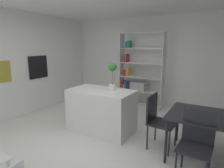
{
  "coord_description": "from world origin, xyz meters",
  "views": [
    {
      "loc": [
        1.92,
        -2.65,
        1.83
      ],
      "look_at": [
        0.16,
        0.3,
        1.11
      ],
      "focal_mm": 30.03,
      "sensor_mm": 36.0,
      "label": 1
    }
  ],
  "objects_px": {
    "dining_chair_near": "(197,139)",
    "open_bookshelf": "(138,73)",
    "potted_plant_on_island": "(112,73)",
    "dining_chair_island_side": "(157,117)",
    "dining_table": "(201,119)",
    "kitchen_island": "(101,110)",
    "built_in_oven": "(38,67)"
  },
  "relations": [
    {
      "from": "built_in_oven",
      "to": "dining_chair_island_side",
      "type": "xyz_separation_m",
      "value": [
        3.44,
        -0.25,
        -0.66
      ]
    },
    {
      "from": "potted_plant_on_island",
      "to": "dining_chair_island_side",
      "type": "height_order",
      "value": "potted_plant_on_island"
    },
    {
      "from": "dining_chair_near",
      "to": "dining_chair_island_side",
      "type": "distance_m",
      "value": 0.86
    },
    {
      "from": "potted_plant_on_island",
      "to": "dining_chair_island_side",
      "type": "relative_size",
      "value": 0.59
    },
    {
      "from": "built_in_oven",
      "to": "open_bookshelf",
      "type": "distance_m",
      "value": 2.86
    },
    {
      "from": "dining_chair_near",
      "to": "dining_chair_island_side",
      "type": "height_order",
      "value": "dining_chair_island_side"
    },
    {
      "from": "kitchen_island",
      "to": "dining_table",
      "type": "xyz_separation_m",
      "value": [
        1.93,
        -0.05,
        0.23
      ]
    },
    {
      "from": "dining_table",
      "to": "dining_chair_island_side",
      "type": "relative_size",
      "value": 1.0
    },
    {
      "from": "built_in_oven",
      "to": "dining_table",
      "type": "height_order",
      "value": "built_in_oven"
    },
    {
      "from": "potted_plant_on_island",
      "to": "open_bookshelf",
      "type": "height_order",
      "value": "open_bookshelf"
    },
    {
      "from": "potted_plant_on_island",
      "to": "dining_chair_near",
      "type": "relative_size",
      "value": 0.59
    },
    {
      "from": "kitchen_island",
      "to": "dining_chair_island_side",
      "type": "relative_size",
      "value": 1.42
    },
    {
      "from": "dining_table",
      "to": "dining_chair_island_side",
      "type": "xyz_separation_m",
      "value": [
        -0.71,
        0.0,
        -0.11
      ]
    },
    {
      "from": "kitchen_island",
      "to": "dining_chair_island_side",
      "type": "bearing_deg",
      "value": -2.01
    },
    {
      "from": "dining_chair_near",
      "to": "open_bookshelf",
      "type": "bearing_deg",
      "value": 130.18
    },
    {
      "from": "open_bookshelf",
      "to": "dining_chair_island_side",
      "type": "xyz_separation_m",
      "value": [
        1.26,
        -2.07,
        -0.42
      ]
    },
    {
      "from": "potted_plant_on_island",
      "to": "open_bookshelf",
      "type": "distance_m",
      "value": 1.93
    },
    {
      "from": "built_in_oven",
      "to": "open_bookshelf",
      "type": "relative_size",
      "value": 0.28
    },
    {
      "from": "built_in_oven",
      "to": "kitchen_island",
      "type": "distance_m",
      "value": 2.36
    },
    {
      "from": "built_in_oven",
      "to": "dining_chair_island_side",
      "type": "distance_m",
      "value": 3.51
    },
    {
      "from": "potted_plant_on_island",
      "to": "dining_table",
      "type": "distance_m",
      "value": 1.84
    },
    {
      "from": "open_bookshelf",
      "to": "dining_chair_island_side",
      "type": "height_order",
      "value": "open_bookshelf"
    },
    {
      "from": "potted_plant_on_island",
      "to": "dining_chair_island_side",
      "type": "distance_m",
      "value": 1.25
    },
    {
      "from": "kitchen_island",
      "to": "open_bookshelf",
      "type": "bearing_deg",
      "value": 90.96
    },
    {
      "from": "open_bookshelf",
      "to": "dining_chair_near",
      "type": "xyz_separation_m",
      "value": [
        1.97,
        -2.57,
        -0.42
      ]
    },
    {
      "from": "built_in_oven",
      "to": "kitchen_island",
      "type": "xyz_separation_m",
      "value": [
        2.22,
        -0.21,
        -0.78
      ]
    },
    {
      "from": "kitchen_island",
      "to": "potted_plant_on_island",
      "type": "bearing_deg",
      "value": 33.23
    },
    {
      "from": "open_bookshelf",
      "to": "built_in_oven",
      "type": "bearing_deg",
      "value": -140.1
    },
    {
      "from": "potted_plant_on_island",
      "to": "dining_chair_near",
      "type": "height_order",
      "value": "potted_plant_on_island"
    },
    {
      "from": "dining_chair_near",
      "to": "kitchen_island",
      "type": "bearing_deg",
      "value": 167.18
    },
    {
      "from": "open_bookshelf",
      "to": "dining_chair_island_side",
      "type": "distance_m",
      "value": 2.46
    },
    {
      "from": "built_in_oven",
      "to": "potted_plant_on_island",
      "type": "xyz_separation_m",
      "value": [
        2.41,
        -0.08,
        0.02
      ]
    }
  ]
}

